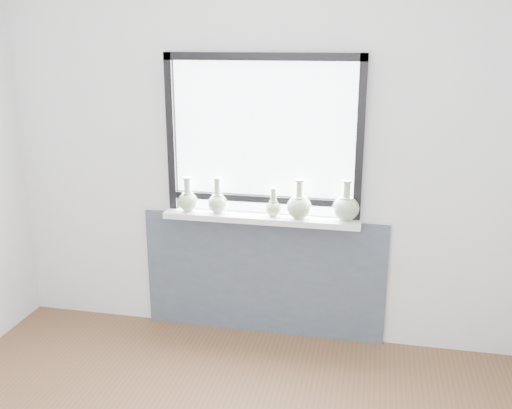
% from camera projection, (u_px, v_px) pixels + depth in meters
% --- Properties ---
extents(back_wall, '(3.60, 0.02, 2.60)m').
position_uv_depth(back_wall, '(264.00, 153.00, 3.78)').
color(back_wall, silver).
rests_on(back_wall, ground).
extents(apron_panel, '(1.70, 0.03, 0.86)m').
position_uv_depth(apron_panel, '(263.00, 276.00, 4.00)').
color(apron_panel, '#485362').
rests_on(apron_panel, ground).
extents(windowsill, '(1.32, 0.18, 0.04)m').
position_uv_depth(windowsill, '(261.00, 218.00, 3.81)').
color(windowsill, silver).
rests_on(windowsill, apron_panel).
extents(window, '(1.30, 0.06, 1.05)m').
position_uv_depth(window, '(263.00, 133.00, 3.71)').
color(window, black).
rests_on(window, windowsill).
extents(vase_a, '(0.14, 0.14, 0.24)m').
position_uv_depth(vase_a, '(188.00, 200.00, 3.88)').
color(vase_a, '#A2B594').
rests_on(vase_a, windowsill).
extents(vase_b, '(0.14, 0.14, 0.24)m').
position_uv_depth(vase_b, '(218.00, 202.00, 3.84)').
color(vase_b, '#A2B594').
rests_on(vase_b, windowsill).
extents(vase_c, '(0.11, 0.11, 0.19)m').
position_uv_depth(vase_c, '(273.00, 207.00, 3.77)').
color(vase_c, '#A2B594').
rests_on(vase_c, windowsill).
extents(vase_d, '(0.16, 0.16, 0.26)m').
position_uv_depth(vase_d, '(299.00, 206.00, 3.71)').
color(vase_d, '#A2B594').
rests_on(vase_d, windowsill).
extents(vase_e, '(0.17, 0.17, 0.26)m').
position_uv_depth(vase_e, '(346.00, 207.00, 3.67)').
color(vase_e, '#A2B594').
rests_on(vase_e, windowsill).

